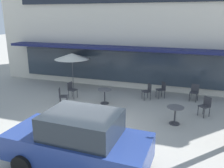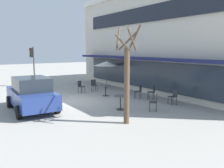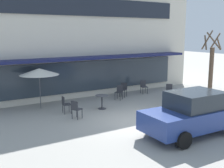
{
  "view_description": "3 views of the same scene",
  "coord_description": "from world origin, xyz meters",
  "px_view_note": "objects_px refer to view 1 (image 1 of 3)",
  "views": [
    {
      "loc": [
        3.75,
        -7.83,
        4.38
      ],
      "look_at": [
        0.04,
        3.13,
        1.03
      ],
      "focal_mm": 38.0,
      "sensor_mm": 36.0,
      "label": 1
    },
    {
      "loc": [
        13.27,
        -5.56,
        3.19
      ],
      "look_at": [
        0.71,
        2.83,
        0.96
      ],
      "focal_mm": 38.0,
      "sensor_mm": 36.0,
      "label": 2
    },
    {
      "loc": [
        -7.63,
        -9.82,
        4.07
      ],
      "look_at": [
        0.53,
        3.27,
        1.24
      ],
      "focal_mm": 45.0,
      "sensor_mm": 36.0,
      "label": 3
    }
  ],
  "objects_px": {
    "cafe_chair_2": "(148,90)",
    "parked_sedan": "(79,141)",
    "cafe_chair_3": "(162,89)",
    "cafe_table_near_wall": "(105,94)",
    "cafe_chair_1": "(206,105)",
    "cafe_chair_4": "(62,95)",
    "cafe_table_streetside": "(175,112)",
    "patio_umbrella_green_folded": "(72,56)",
    "cafe_chair_5": "(194,91)",
    "cafe_chair_0": "(72,89)"
  },
  "relations": [
    {
      "from": "cafe_table_streetside",
      "to": "cafe_chair_3",
      "type": "relative_size",
      "value": 0.85
    },
    {
      "from": "cafe_chair_4",
      "to": "cafe_chair_5",
      "type": "bearing_deg",
      "value": 24.18
    },
    {
      "from": "cafe_table_streetside",
      "to": "parked_sedan",
      "type": "relative_size",
      "value": 0.18
    },
    {
      "from": "cafe_chair_0",
      "to": "cafe_chair_5",
      "type": "bearing_deg",
      "value": 14.79
    },
    {
      "from": "cafe_chair_2",
      "to": "cafe_chair_0",
      "type": "bearing_deg",
      "value": -164.85
    },
    {
      "from": "cafe_chair_3",
      "to": "parked_sedan",
      "type": "height_order",
      "value": "parked_sedan"
    },
    {
      "from": "cafe_chair_1",
      "to": "cafe_chair_5",
      "type": "height_order",
      "value": "same"
    },
    {
      "from": "parked_sedan",
      "to": "cafe_chair_1",
      "type": "bearing_deg",
      "value": 55.03
    },
    {
      "from": "patio_umbrella_green_folded",
      "to": "cafe_chair_1",
      "type": "height_order",
      "value": "patio_umbrella_green_folded"
    },
    {
      "from": "cafe_chair_4",
      "to": "cafe_table_streetside",
      "type": "bearing_deg",
      "value": -4.19
    },
    {
      "from": "cafe_chair_5",
      "to": "parked_sedan",
      "type": "bearing_deg",
      "value": -113.89
    },
    {
      "from": "cafe_chair_1",
      "to": "cafe_chair_5",
      "type": "relative_size",
      "value": 1.0
    },
    {
      "from": "cafe_chair_1",
      "to": "parked_sedan",
      "type": "xyz_separation_m",
      "value": [
        -3.66,
        -5.24,
        0.35
      ]
    },
    {
      "from": "cafe_chair_2",
      "to": "cafe_chair_5",
      "type": "relative_size",
      "value": 1.0
    },
    {
      "from": "cafe_chair_2",
      "to": "parked_sedan",
      "type": "xyz_separation_m",
      "value": [
        -0.8,
        -6.59,
        0.35
      ]
    },
    {
      "from": "patio_umbrella_green_folded",
      "to": "cafe_chair_5",
      "type": "xyz_separation_m",
      "value": [
        7.14,
        0.06,
        -1.5
      ]
    },
    {
      "from": "cafe_table_near_wall",
      "to": "parked_sedan",
      "type": "distance_m",
      "value": 5.42
    },
    {
      "from": "cafe_table_streetside",
      "to": "cafe_chair_5",
      "type": "xyz_separation_m",
      "value": [
        0.75,
        3.24,
        0.01
      ]
    },
    {
      "from": "patio_umbrella_green_folded",
      "to": "cafe_chair_3",
      "type": "height_order",
      "value": "patio_umbrella_green_folded"
    },
    {
      "from": "cafe_table_near_wall",
      "to": "cafe_chair_0",
      "type": "height_order",
      "value": "cafe_chair_0"
    },
    {
      "from": "cafe_chair_4",
      "to": "parked_sedan",
      "type": "bearing_deg",
      "value": -54.28
    },
    {
      "from": "cafe_chair_2",
      "to": "parked_sedan",
      "type": "bearing_deg",
      "value": -96.92
    },
    {
      "from": "cafe_chair_3",
      "to": "parked_sedan",
      "type": "distance_m",
      "value": 7.28
    },
    {
      "from": "cafe_chair_3",
      "to": "cafe_table_near_wall",
      "type": "bearing_deg",
      "value": -145.35
    },
    {
      "from": "cafe_chair_1",
      "to": "cafe_chair_0",
      "type": "bearing_deg",
      "value": 177.76
    },
    {
      "from": "cafe_chair_1",
      "to": "cafe_chair_4",
      "type": "xyz_separation_m",
      "value": [
        -6.8,
        -0.88,
        0.0
      ]
    },
    {
      "from": "cafe_chair_2",
      "to": "cafe_chair_1",
      "type": "bearing_deg",
      "value": -25.26
    },
    {
      "from": "patio_umbrella_green_folded",
      "to": "cafe_chair_0",
      "type": "distance_m",
      "value": 2.34
    },
    {
      "from": "patio_umbrella_green_folded",
      "to": "cafe_chair_0",
      "type": "bearing_deg",
      "value": -64.89
    },
    {
      "from": "cafe_chair_5",
      "to": "cafe_chair_1",
      "type": "bearing_deg",
      "value": -76.21
    },
    {
      "from": "cafe_table_near_wall",
      "to": "cafe_chair_2",
      "type": "height_order",
      "value": "cafe_chair_2"
    },
    {
      "from": "cafe_table_streetside",
      "to": "cafe_chair_4",
      "type": "height_order",
      "value": "cafe_chair_4"
    },
    {
      "from": "cafe_table_streetside",
      "to": "cafe_chair_4",
      "type": "distance_m",
      "value": 5.58
    },
    {
      "from": "cafe_chair_1",
      "to": "parked_sedan",
      "type": "height_order",
      "value": "parked_sedan"
    },
    {
      "from": "cafe_chair_0",
      "to": "parked_sedan",
      "type": "height_order",
      "value": "parked_sedan"
    },
    {
      "from": "cafe_table_streetside",
      "to": "cafe_chair_0",
      "type": "distance_m",
      "value": 5.85
    },
    {
      "from": "cafe_table_streetside",
      "to": "cafe_chair_2",
      "type": "distance_m",
      "value": 3.11
    },
    {
      "from": "cafe_chair_5",
      "to": "cafe_chair_3",
      "type": "bearing_deg",
      "value": -177.48
    },
    {
      "from": "cafe_chair_4",
      "to": "parked_sedan",
      "type": "relative_size",
      "value": 0.21
    },
    {
      "from": "patio_umbrella_green_folded",
      "to": "cafe_chair_5",
      "type": "height_order",
      "value": "patio_umbrella_green_folded"
    },
    {
      "from": "cafe_table_streetside",
      "to": "cafe_chair_1",
      "type": "distance_m",
      "value": 1.78
    },
    {
      "from": "patio_umbrella_green_folded",
      "to": "cafe_chair_2",
      "type": "bearing_deg",
      "value": -6.48
    },
    {
      "from": "cafe_chair_3",
      "to": "parked_sedan",
      "type": "xyz_separation_m",
      "value": [
        -1.49,
        -7.12,
        0.35
      ]
    },
    {
      "from": "cafe_table_streetside",
      "to": "cafe_chair_0",
      "type": "relative_size",
      "value": 0.85
    },
    {
      "from": "cafe_chair_1",
      "to": "cafe_table_near_wall",
      "type": "bearing_deg",
      "value": 179.58
    },
    {
      "from": "parked_sedan",
      "to": "cafe_chair_5",
      "type": "bearing_deg",
      "value": 66.11
    },
    {
      "from": "cafe_table_near_wall",
      "to": "cafe_chair_3",
      "type": "distance_m",
      "value": 3.24
    },
    {
      "from": "cafe_chair_0",
      "to": "parked_sedan",
      "type": "xyz_separation_m",
      "value": [
        3.2,
        -5.51,
        0.35
      ]
    },
    {
      "from": "cafe_table_streetside",
      "to": "cafe_chair_5",
      "type": "distance_m",
      "value": 3.33
    },
    {
      "from": "patio_umbrella_green_folded",
      "to": "cafe_chair_4",
      "type": "xyz_separation_m",
      "value": [
        0.83,
        -2.78,
        -1.5
      ]
    }
  ]
}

